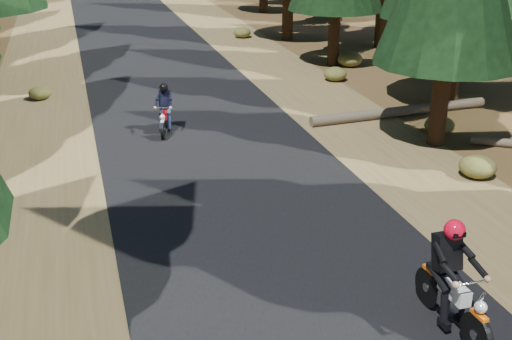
{
  "coord_description": "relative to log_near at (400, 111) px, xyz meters",
  "views": [
    {
      "loc": [
        -3.41,
        -10.17,
        6.14
      ],
      "look_at": [
        0.0,
        1.5,
        1.1
      ],
      "focal_mm": 45.0,
      "sensor_mm": 36.0,
      "label": 1
    }
  ],
  "objects": [
    {
      "name": "shoulder_l",
      "position": [
        -10.93,
        -2.02,
        -0.16
      ],
      "size": [
        3.2,
        100.0,
        0.01
      ],
      "primitive_type": "cube",
      "color": "brown",
      "rests_on": "ground"
    },
    {
      "name": "understory_shrubs",
      "position": [
        -5.6,
        0.61,
        0.11
      ],
      "size": [
        15.56,
        31.29,
        0.61
      ],
      "color": "#474C1E",
      "rests_on": "ground"
    },
    {
      "name": "road",
      "position": [
        -6.33,
        -2.02,
        -0.15
      ],
      "size": [
        6.0,
        100.0,
        0.01
      ],
      "primitive_type": "cube",
      "color": "black",
      "rests_on": "ground"
    },
    {
      "name": "rider_follow",
      "position": [
        -7.32,
        0.45,
        0.33
      ],
      "size": [
        0.89,
        1.69,
        1.45
      ],
      "rotation": [
        0.0,
        0.0,
        2.88
      ],
      "color": "maroon",
      "rests_on": "road"
    },
    {
      "name": "rider_lead",
      "position": [
        -4.5,
        -10.04,
        0.44
      ],
      "size": [
        0.64,
        2.02,
        1.8
      ],
      "rotation": [
        0.0,
        0.0,
        3.16
      ],
      "color": "white",
      "rests_on": "road"
    },
    {
      "name": "shoulder_r",
      "position": [
        -1.73,
        -2.02,
        -0.16
      ],
      "size": [
        3.2,
        100.0,
        0.01
      ],
      "primitive_type": "cube",
      "color": "brown",
      "rests_on": "ground"
    },
    {
      "name": "ground",
      "position": [
        -6.33,
        -7.02,
        -0.16
      ],
      "size": [
        120.0,
        120.0,
        0.0
      ],
      "primitive_type": "plane",
      "color": "#49351A",
      "rests_on": "ground"
    },
    {
      "name": "log_near",
      "position": [
        0.0,
        0.0,
        0.0
      ],
      "size": [
        6.14,
        0.72,
        0.32
      ],
      "primitive_type": "cylinder",
      "rotation": [
        0.0,
        1.57,
        0.07
      ],
      "color": "#4C4233",
      "rests_on": "ground"
    }
  ]
}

